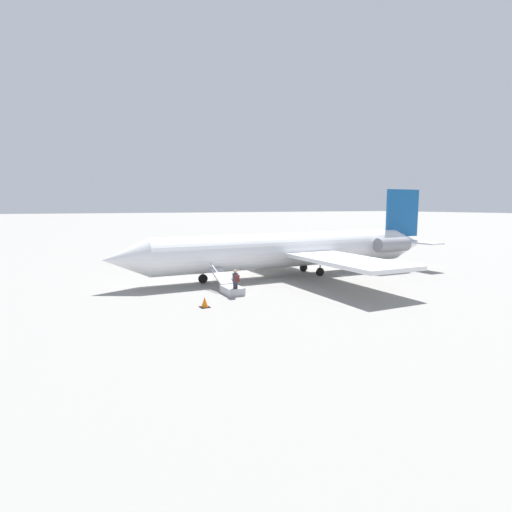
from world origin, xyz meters
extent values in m
plane|color=gray|center=(0.00, 0.00, 0.00)|extent=(600.00, 600.00, 0.00)
cylinder|color=white|center=(0.00, 0.00, 2.16)|extent=(22.91, 2.92, 2.79)
cone|color=white|center=(12.98, -0.07, 2.16)|extent=(3.08, 2.75, 2.73)
cone|color=white|center=(-13.26, 0.08, 2.16)|extent=(3.64, 2.75, 2.73)
cube|color=#145193|center=(-12.53, 0.07, 5.09)|extent=(3.90, 0.25, 4.46)
cube|color=white|center=(-12.92, 0.07, 2.44)|extent=(1.72, 7.82, 0.14)
cube|color=white|center=(-1.11, 6.21, 1.95)|extent=(4.52, 9.64, 0.28)
cube|color=white|center=(-1.18, -6.20, 1.95)|extent=(4.52, 9.64, 0.28)
cylinder|color=gray|center=(-9.43, 2.01, 2.37)|extent=(3.35, 1.27, 1.25)
cylinder|color=gray|center=(-9.45, -1.90, 2.37)|extent=(3.35, 1.27, 1.25)
cylinder|color=black|center=(7.44, -0.04, 0.35)|extent=(0.69, 0.18, 0.69)
cylinder|color=gray|center=(7.44, -0.04, 0.80)|extent=(0.12, 0.12, 0.22)
cylinder|color=black|center=(-2.28, 1.27, 0.35)|extent=(0.69, 0.18, 0.69)
cylinder|color=gray|center=(-2.28, 1.27, 0.80)|extent=(0.12, 0.12, 0.22)
cylinder|color=black|center=(-2.30, -1.24, 0.35)|extent=(0.69, 0.18, 0.69)
cylinder|color=gray|center=(-2.30, -1.24, 0.80)|extent=(0.12, 0.12, 0.22)
cube|color=#B2B2B7|center=(6.89, 4.30, 0.25)|extent=(1.11, 1.81, 0.50)
cube|color=#B2B2B7|center=(6.88, 2.30, 0.88)|extent=(0.91, 2.24, 0.87)
cube|color=#B2B2B7|center=(7.33, 2.30, 1.38)|extent=(0.07, 2.22, 0.81)
cube|color=#23232D|center=(6.96, 4.98, 0.42)|extent=(0.20, 0.28, 0.85)
cylinder|color=#33384C|center=(6.96, 4.98, 1.18)|extent=(0.36, 0.36, 0.65)
sphere|color=tan|center=(6.96, 4.98, 1.62)|extent=(0.24, 0.24, 0.24)
cube|color=#592323|center=(6.96, 5.25, 1.21)|extent=(0.28, 0.18, 0.44)
cube|color=black|center=(9.67, 6.82, 0.01)|extent=(0.55, 0.55, 0.03)
cone|color=orange|center=(9.67, 6.82, 0.30)|extent=(0.42, 0.42, 0.60)
camera|label=1|loc=(16.94, 28.14, 5.79)|focal=28.00mm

